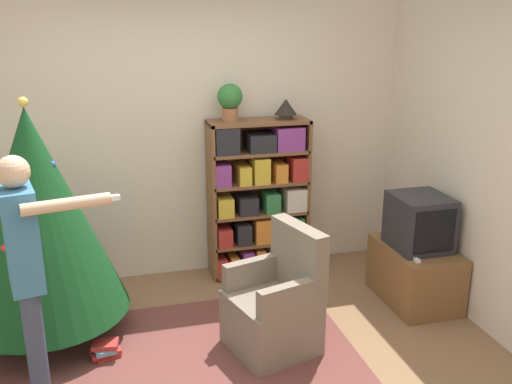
{
  "coord_description": "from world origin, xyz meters",
  "views": [
    {
      "loc": [
        -0.65,
        -3.22,
        2.34
      ],
      "look_at": [
        0.43,
        0.81,
        1.05
      ],
      "focal_mm": 40.0,
      "sensor_mm": 36.0,
      "label": 1
    }
  ],
  "objects_px": {
    "bookshelf": "(259,197)",
    "armchair": "(276,307)",
    "table_lamp": "(286,108)",
    "television": "(419,222)",
    "standing_person": "(27,264)",
    "christmas_tree": "(36,214)",
    "potted_plant": "(230,100)"
  },
  "relations": [
    {
      "from": "television",
      "to": "christmas_tree",
      "type": "xyz_separation_m",
      "value": [
        -2.97,
        0.21,
        0.27
      ]
    },
    {
      "from": "bookshelf",
      "to": "television",
      "type": "xyz_separation_m",
      "value": [
        1.12,
        -0.91,
        -0.03
      ]
    },
    {
      "from": "television",
      "to": "potted_plant",
      "type": "distance_m",
      "value": 1.91
    },
    {
      "from": "television",
      "to": "standing_person",
      "type": "bearing_deg",
      "value": -168.24
    },
    {
      "from": "bookshelf",
      "to": "television",
      "type": "height_order",
      "value": "bookshelf"
    },
    {
      "from": "television",
      "to": "potted_plant",
      "type": "bearing_deg",
      "value": 146.36
    },
    {
      "from": "armchair",
      "to": "table_lamp",
      "type": "distance_m",
      "value": 1.86
    },
    {
      "from": "standing_person",
      "to": "table_lamp",
      "type": "xyz_separation_m",
      "value": [
        2.08,
        1.54,
        0.61
      ]
    },
    {
      "from": "potted_plant",
      "to": "bookshelf",
      "type": "bearing_deg",
      "value": -2.8
    },
    {
      "from": "television",
      "to": "armchair",
      "type": "relative_size",
      "value": 0.52
    },
    {
      "from": "table_lamp",
      "to": "potted_plant",
      "type": "bearing_deg",
      "value": 180.0
    },
    {
      "from": "television",
      "to": "armchair",
      "type": "bearing_deg",
      "value": -164.13
    },
    {
      "from": "christmas_tree",
      "to": "potted_plant",
      "type": "xyz_separation_m",
      "value": [
        1.59,
        0.71,
        0.66
      ]
    },
    {
      "from": "christmas_tree",
      "to": "armchair",
      "type": "xyz_separation_m",
      "value": [
        1.62,
        -0.6,
        -0.66
      ]
    },
    {
      "from": "potted_plant",
      "to": "table_lamp",
      "type": "relative_size",
      "value": 1.64
    },
    {
      "from": "potted_plant",
      "to": "table_lamp",
      "type": "xyz_separation_m",
      "value": [
        0.51,
        0.0,
        -0.09
      ]
    },
    {
      "from": "television",
      "to": "table_lamp",
      "type": "distance_m",
      "value": 1.52
    },
    {
      "from": "bookshelf",
      "to": "television",
      "type": "distance_m",
      "value": 1.45
    },
    {
      "from": "bookshelf",
      "to": "television",
      "type": "relative_size",
      "value": 3.06
    },
    {
      "from": "television",
      "to": "bookshelf",
      "type": "bearing_deg",
      "value": 141.09
    },
    {
      "from": "television",
      "to": "table_lamp",
      "type": "height_order",
      "value": "table_lamp"
    },
    {
      "from": "television",
      "to": "table_lamp",
      "type": "bearing_deg",
      "value": 133.54
    },
    {
      "from": "potted_plant",
      "to": "armchair",
      "type": "bearing_deg",
      "value": -88.42
    },
    {
      "from": "armchair",
      "to": "standing_person",
      "type": "bearing_deg",
      "value": -97.76
    },
    {
      "from": "christmas_tree",
      "to": "table_lamp",
      "type": "height_order",
      "value": "christmas_tree"
    },
    {
      "from": "table_lamp",
      "to": "standing_person",
      "type": "bearing_deg",
      "value": -143.53
    },
    {
      "from": "armchair",
      "to": "potted_plant",
      "type": "relative_size",
      "value": 2.8
    },
    {
      "from": "standing_person",
      "to": "table_lamp",
      "type": "bearing_deg",
      "value": 114.66
    },
    {
      "from": "television",
      "to": "standing_person",
      "type": "relative_size",
      "value": 0.3
    },
    {
      "from": "bookshelf",
      "to": "armchair",
      "type": "height_order",
      "value": "bookshelf"
    },
    {
      "from": "bookshelf",
      "to": "table_lamp",
      "type": "xyz_separation_m",
      "value": [
        0.25,
        0.01,
        0.82
      ]
    },
    {
      "from": "bookshelf",
      "to": "christmas_tree",
      "type": "xyz_separation_m",
      "value": [
        -1.85,
        -0.69,
        0.24
      ]
    }
  ]
}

